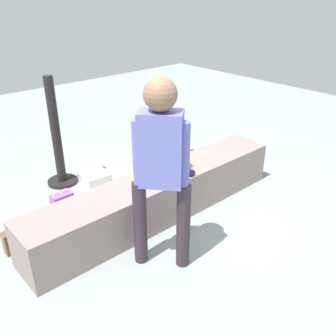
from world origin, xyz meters
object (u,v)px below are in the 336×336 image
Objects in this scene: cake_plate at (141,176)px; water_bottle_far_side at (153,163)px; adult_standing at (161,161)px; handbag_brown_canvas at (21,237)px; handbag_black_leather at (191,166)px; cake_box_white at (95,178)px; child_seated at (175,153)px; water_bottle_near_gift at (150,150)px; party_cup_red at (210,160)px; gift_bag at (63,204)px.

cake_plate is 1.22m from water_bottle_far_side.
adult_standing is 1.59m from handbag_brown_canvas.
cake_plate is at bearing -161.82° from handbag_black_leather.
water_bottle_far_side reaches higher than cake_box_white.
cake_box_white is 0.88× the size of handbag_black_leather.
child_seated is at bearing -146.86° from handbag_black_leather.
water_bottle_far_side is at bearing 44.65° from cake_plate.
party_cup_red is at bearing -58.85° from water_bottle_near_gift.
cake_plate is 1.22× the size of water_bottle_far_side.
cake_box_white is at bearing 105.92° from child_seated.
handbag_brown_canvas is (-2.66, -0.06, 0.07)m from party_cup_red.
water_bottle_far_side is 1.75× the size of party_cup_red.
handbag_black_leather is (0.24, -0.46, 0.05)m from water_bottle_far_side.
cake_plate is at bearing 161.76° from child_seated.
adult_standing is 1.90m from handbag_black_leather.
water_bottle_far_side is (-0.23, -0.35, -0.00)m from water_bottle_near_gift.
cake_plate is 1.08m from cake_box_white.
handbag_brown_canvas reaches higher than party_cup_red.
gift_bag is 0.73m from cake_box_white.
handbag_brown_canvas is (-1.16, 0.36, -0.37)m from cake_plate.
handbag_black_leather is (0.71, 0.46, -0.55)m from child_seated.
water_bottle_near_gift is at bearing 56.58° from water_bottle_far_side.
cake_plate is 0.77× the size of gift_bag.
water_bottle_near_gift is at bearing 20.03° from handbag_brown_canvas.
water_bottle_near_gift is (1.64, 0.54, -0.04)m from gift_bag.
cake_plate is at bearing -164.62° from party_cup_red.
handbag_black_leather is (1.37, 1.01, -0.86)m from adult_standing.
gift_bag is (-0.94, 0.74, -0.56)m from child_seated.
child_seated is at bearing -17.34° from handbag_brown_canvas.
child_seated is 1.66× the size of gift_bag.
water_bottle_near_gift is at bearing 53.35° from adult_standing.
gift_bag is 2.79× the size of party_cup_red.
handbag_black_leather is at bearing -0.20° from handbag_brown_canvas.
gift_bag is at bearing -149.13° from cake_box_white.
water_bottle_near_gift is 1.05× the size of water_bottle_far_side.
party_cup_red is 0.29× the size of handbag_black_leather.
cake_box_white is 1.22m from handbag_black_leather.
child_seated is 0.29× the size of adult_standing.
water_bottle_far_side reaches higher than party_cup_red.
water_bottle_far_side is at bearing 117.52° from handbag_black_leather.
cake_box_white is (0.62, 0.37, -0.06)m from gift_bag.
gift_bag reaches higher than water_bottle_far_side.
party_cup_red is at bearing 1.24° from handbag_brown_canvas.
gift_bag is 1.42m from water_bottle_far_side.
gift_bag reaches higher than cake_box_white.
party_cup_red is at bearing 30.78° from adult_standing.
handbag_black_leather reaches higher than party_cup_red.
adult_standing reaches higher than party_cup_red.
handbag_brown_canvas is (-0.57, -0.27, -0.01)m from gift_bag.
handbag_brown_canvas is (-1.98, -0.45, 0.03)m from water_bottle_far_side.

